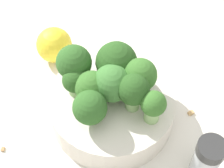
% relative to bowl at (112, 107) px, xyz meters
% --- Properties ---
extents(ground_plane, '(3.00, 3.00, 0.00)m').
position_rel_bowl_xyz_m(ground_plane, '(0.00, 0.00, -0.02)').
color(ground_plane, silver).
extents(bowl, '(0.17, 0.17, 0.05)m').
position_rel_bowl_xyz_m(bowl, '(0.00, 0.00, 0.00)').
color(bowl, silver).
rests_on(bowl, ground_plane).
extents(broccoli_floret_0, '(0.05, 0.05, 0.06)m').
position_rel_bowl_xyz_m(broccoli_floret_0, '(-0.00, 0.00, 0.06)').
color(broccoli_floret_0, '#84AD66').
rests_on(broccoli_floret_0, bowl).
extents(broccoli_floret_1, '(0.04, 0.04, 0.06)m').
position_rel_bowl_xyz_m(broccoli_floret_1, '(0.02, 0.02, 0.06)').
color(broccoli_floret_1, '#8EB770').
rests_on(broccoli_floret_1, bowl).
extents(broccoli_floret_2, '(0.04, 0.04, 0.05)m').
position_rel_bowl_xyz_m(broccoli_floret_2, '(-0.00, -0.03, 0.05)').
color(broccoli_floret_2, '#7A9E5B').
rests_on(broccoli_floret_2, bowl).
extents(broccoli_floret_3, '(0.06, 0.06, 0.06)m').
position_rel_bowl_xyz_m(broccoli_floret_3, '(-0.03, 0.01, 0.06)').
color(broccoli_floret_3, '#84AD66').
rests_on(broccoli_floret_3, bowl).
extents(broccoli_floret_4, '(0.04, 0.04, 0.05)m').
position_rel_bowl_xyz_m(broccoli_floret_4, '(0.03, -0.03, 0.05)').
color(broccoli_floret_4, '#84AD66').
rests_on(broccoli_floret_4, bowl).
extents(broccoli_floret_5, '(0.03, 0.03, 0.05)m').
position_rel_bowl_xyz_m(broccoli_floret_5, '(0.04, 0.05, 0.05)').
color(broccoli_floret_5, '#8EB770').
rests_on(broccoli_floret_5, bowl).
extents(broccoli_floret_6, '(0.04, 0.04, 0.06)m').
position_rel_bowl_xyz_m(broccoli_floret_6, '(-0.01, 0.04, 0.06)').
color(broccoli_floret_6, '#8EB770').
rests_on(broccoli_floret_6, bowl).
extents(broccoli_floret_7, '(0.05, 0.05, 0.06)m').
position_rel_bowl_xyz_m(broccoli_floret_7, '(-0.04, -0.05, 0.06)').
color(broccoli_floret_7, '#7A9E5B').
rests_on(broccoli_floret_7, bowl).
extents(broccoli_floret_8, '(0.03, 0.03, 0.04)m').
position_rel_bowl_xyz_m(broccoli_floret_8, '(-0.01, -0.05, 0.05)').
color(broccoli_floret_8, '#84AD66').
rests_on(broccoli_floret_8, bowl).
extents(pepper_shaker, '(0.04, 0.04, 0.07)m').
position_rel_bowl_xyz_m(pepper_shaker, '(0.09, 0.11, 0.01)').
color(pepper_shaker, '#B2B7BC').
rests_on(pepper_shaker, ground_plane).
extents(lemon_wedge, '(0.06, 0.06, 0.06)m').
position_rel_bowl_xyz_m(lemon_wedge, '(-0.12, -0.08, 0.00)').
color(lemon_wedge, yellow).
rests_on(lemon_wedge, ground_plane).
extents(almond_crumb_0, '(0.01, 0.01, 0.01)m').
position_rel_bowl_xyz_m(almond_crumb_0, '(0.01, 0.11, -0.02)').
color(almond_crumb_0, tan).
rests_on(almond_crumb_0, ground_plane).
extents(almond_crumb_1, '(0.01, 0.01, 0.01)m').
position_rel_bowl_xyz_m(almond_crumb_1, '(-0.10, 0.03, -0.02)').
color(almond_crumb_1, tan).
rests_on(almond_crumb_1, ground_plane).
extents(almond_crumb_3, '(0.01, 0.01, 0.01)m').
position_rel_bowl_xyz_m(almond_crumb_3, '(0.04, -0.15, -0.02)').
color(almond_crumb_3, '#AD7F4C').
rests_on(almond_crumb_3, ground_plane).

